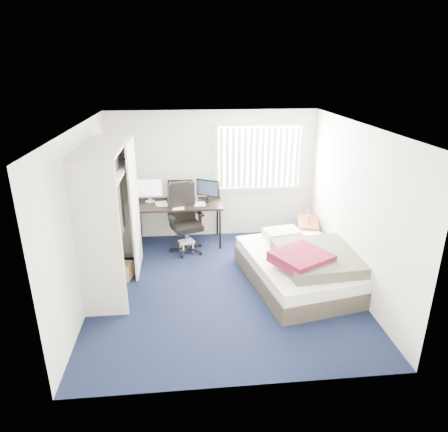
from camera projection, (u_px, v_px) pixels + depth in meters
name	position (u px, v px, depth m)	size (l,w,h in m)	color
ground	(224.00, 286.00, 6.30)	(4.20, 4.20, 0.00)	black
room_shell	(224.00, 195.00, 5.77)	(4.20, 4.20, 4.20)	silver
window_assembly	(259.00, 157.00, 7.72)	(1.72, 0.09, 1.32)	white
closet	(110.00, 204.00, 5.92)	(0.64, 1.84, 2.22)	beige
desk	(178.00, 202.00, 7.57)	(1.67, 0.79, 1.28)	black
office_chair	(185.00, 225.00, 7.40)	(0.77, 0.77, 1.29)	black
footstool	(187.00, 243.00, 7.43)	(0.32, 0.30, 0.22)	white
nightstand	(308.00, 224.00, 7.60)	(0.54, 0.80, 0.68)	brown
bed	(303.00, 266.00, 6.33)	(1.92, 2.34, 0.68)	#3F382E
pine_box	(121.00, 271.00, 6.51)	(0.35, 0.27, 0.27)	tan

